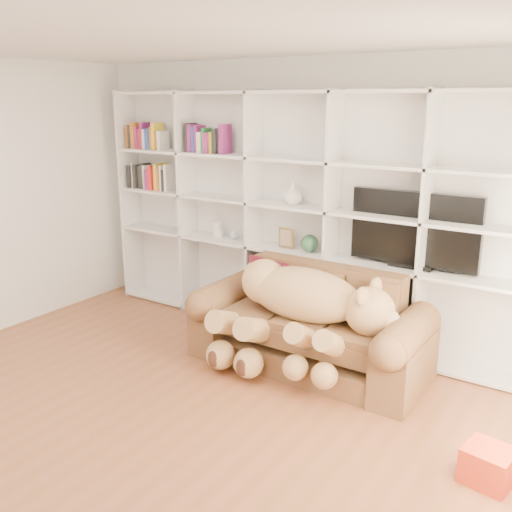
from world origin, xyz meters
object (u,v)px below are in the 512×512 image
Objects in this scene: sofa at (310,331)px; gift_box at (488,465)px; teddy_bear at (300,307)px; tv at (414,230)px.

sofa is 7.16× the size of gift_box.
sofa is 1.33× the size of teddy_bear.
teddy_bear is 5.40× the size of gift_box.
sofa is 0.33m from teddy_bear.
sofa is 1.81× the size of tv.
tv is at bearing 125.22° from gift_box.
sofa is at bearing 154.12° from gift_box.
teddy_bear is (-0.02, -0.17, 0.28)m from sofa.
tv reaches higher than gift_box.
teddy_bear is 1.22m from tv.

